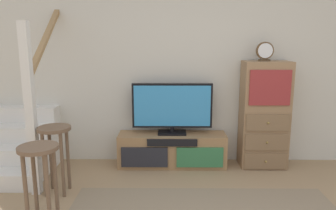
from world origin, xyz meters
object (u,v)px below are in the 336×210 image
at_px(bar_stool_near, 40,167).
at_px(bar_stool_far, 55,144).
at_px(media_console, 172,150).
at_px(desk_clock, 265,52).
at_px(side_cabinet, 264,115).
at_px(television, 172,107).

xyz_separation_m(bar_stool_near, bar_stool_far, (-0.08, 0.63, -0.00)).
height_order(media_console, bar_stool_near, bar_stool_near).
relative_size(media_console, bar_stool_near, 1.87).
bearing_deg(desk_clock, side_cabinet, 18.42).
height_order(media_console, bar_stool_far, bar_stool_far).
bearing_deg(media_console, desk_clock, -0.24).
xyz_separation_m(side_cabinet, desk_clock, (-0.04, -0.01, 0.80)).
relative_size(side_cabinet, desk_clock, 5.80).
bearing_deg(television, media_console, -90.00).
height_order(side_cabinet, desk_clock, desk_clock).
xyz_separation_m(television, bar_stool_near, (-1.14, -1.42, -0.23)).
bearing_deg(side_cabinet, desk_clock, -161.58).
distance_m(side_cabinet, bar_stool_near, 2.71).
bearing_deg(television, side_cabinet, -0.67).
xyz_separation_m(desk_clock, bar_stool_near, (-2.27, -1.40, -0.93)).
height_order(bar_stool_near, bar_stool_far, bar_stool_near).
distance_m(side_cabinet, bar_stool_far, 2.53).
bearing_deg(media_console, bar_stool_near, -129.26).
distance_m(side_cabinet, desk_clock, 0.80).
height_order(media_console, desk_clock, desk_clock).
bearing_deg(bar_stool_near, bar_stool_far, 97.63).
relative_size(television, bar_stool_far, 1.39).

